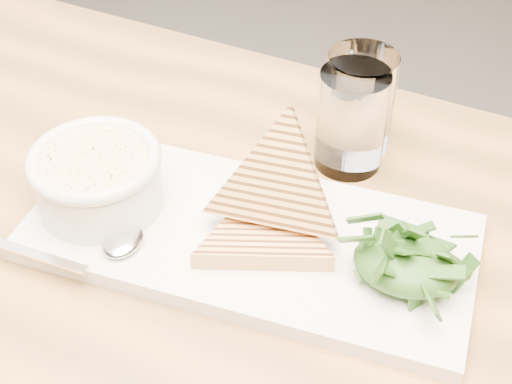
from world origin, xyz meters
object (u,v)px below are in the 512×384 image
(table_top, at_px, (210,291))
(soup_bowl, at_px, (99,184))
(platter, at_px, (249,237))
(glass_far, at_px, (359,102))
(glass_near, at_px, (351,120))

(table_top, bearing_deg, soup_bowl, 161.97)
(platter, relative_size, glass_far, 3.71)
(soup_bowl, xyz_separation_m, glass_far, (0.21, 0.20, 0.02))
(glass_far, bearing_deg, table_top, -108.73)
(table_top, height_order, soup_bowl, soup_bowl)
(platter, bearing_deg, glass_far, 72.13)
(platter, distance_m, glass_far, 0.20)
(glass_near, distance_m, glass_far, 0.03)
(platter, bearing_deg, glass_near, 68.89)
(platter, relative_size, soup_bowl, 3.48)
(glass_near, xyz_separation_m, glass_far, (0.00, 0.03, 0.00))
(table_top, distance_m, glass_near, 0.23)
(table_top, height_order, glass_near, glass_near)
(table_top, xyz_separation_m, soup_bowl, (-0.13, 0.04, 0.06))
(soup_bowl, relative_size, glass_near, 1.09)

